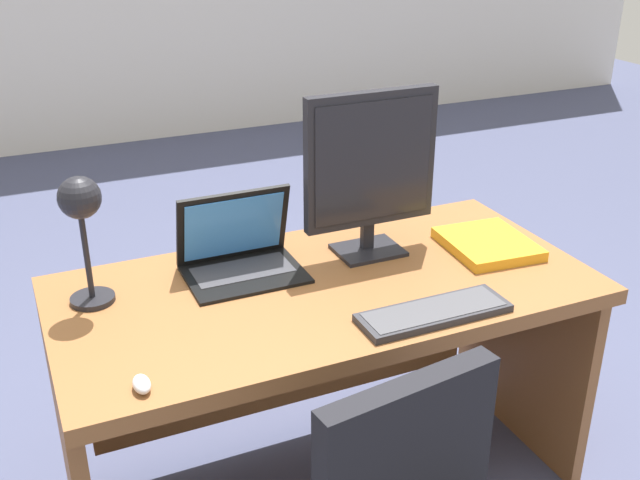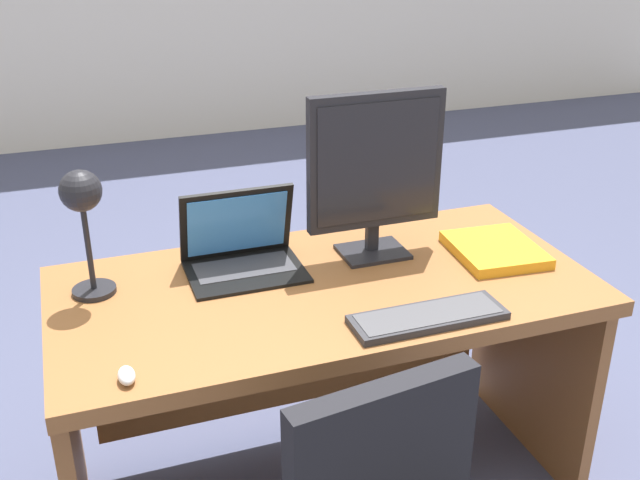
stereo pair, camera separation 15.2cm
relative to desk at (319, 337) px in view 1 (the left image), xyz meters
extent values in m
plane|color=#474C6B|center=(0.00, 1.46, -0.54)|extent=(12.00, 12.00, 0.00)
cube|color=brown|center=(0.00, -0.04, 0.18)|extent=(1.53, 0.76, 0.05)
cube|color=brown|center=(-0.74, -0.04, -0.19)|extent=(0.04, 0.66, 0.69)
cube|color=brown|center=(0.74, -0.04, -0.19)|extent=(0.04, 0.66, 0.69)
cube|color=brown|center=(0.00, 0.24, -0.16)|extent=(1.34, 0.02, 0.49)
cube|color=black|center=(0.21, 0.09, 0.21)|extent=(0.20, 0.16, 0.01)
cube|color=black|center=(0.21, 0.10, 0.26)|extent=(0.04, 0.02, 0.09)
cube|color=black|center=(0.21, 0.09, 0.50)|extent=(0.42, 0.04, 0.40)
cube|color=black|center=(0.21, 0.07, 0.50)|extent=(0.37, 0.00, 0.36)
cube|color=black|center=(-0.19, 0.10, 0.21)|extent=(0.34, 0.25, 0.01)
cube|color=#38383D|center=(-0.19, 0.11, 0.21)|extent=(0.29, 0.14, 0.00)
cube|color=black|center=(-0.19, 0.19, 0.33)|extent=(0.34, 0.08, 0.23)
cube|color=#3F8CEA|center=(-0.19, 0.18, 0.32)|extent=(0.30, 0.06, 0.19)
cube|color=#2D2D33|center=(0.18, -0.32, 0.21)|extent=(0.41, 0.13, 0.02)
cube|color=#47474C|center=(0.18, -0.32, 0.22)|extent=(0.38, 0.11, 0.00)
ellipsoid|color=silver|center=(-0.58, -0.34, 0.22)|extent=(0.04, 0.07, 0.03)
cylinder|color=black|center=(-0.62, 0.12, 0.21)|extent=(0.12, 0.12, 0.01)
cylinder|color=black|center=(-0.62, 0.12, 0.35)|extent=(0.02, 0.02, 0.26)
sphere|color=black|center=(-0.62, 0.09, 0.52)|extent=(0.11, 0.11, 0.11)
cube|color=orange|center=(0.56, -0.04, 0.22)|extent=(0.27, 0.30, 0.03)
cube|color=black|center=(-0.10, -0.69, 0.10)|extent=(0.44, 0.12, 0.42)
camera|label=1|loc=(-0.79, -1.78, 1.21)|focal=42.45mm
camera|label=2|loc=(-0.64, -1.83, 1.21)|focal=42.45mm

